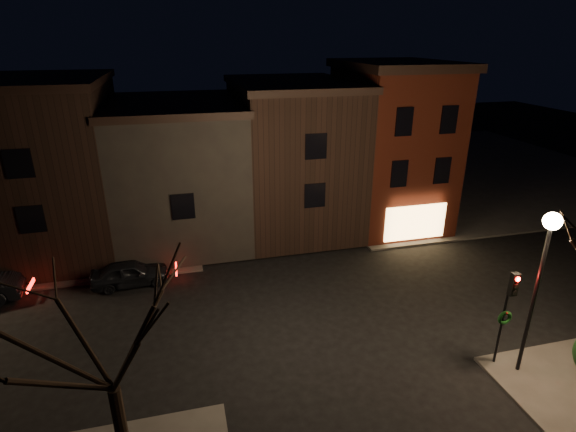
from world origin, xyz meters
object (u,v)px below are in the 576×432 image
object	(u,v)px
traffic_signal	(508,305)
bare_tree_left	(101,321)
parked_car_a	(130,273)
street_lamp_near	(545,251)

from	to	relation	value
traffic_signal	bare_tree_left	size ratio (longest dim) A/B	0.54
parked_car_a	street_lamp_near	bearing A→B (deg)	-129.02
traffic_signal	parked_car_a	size ratio (longest dim) A/B	1.05
street_lamp_near	traffic_signal	bearing A→B (deg)	140.63
street_lamp_near	traffic_signal	xyz separation A→B (m)	(-0.60, 0.49, -2.37)
street_lamp_near	traffic_signal	distance (m)	2.49
street_lamp_near	bare_tree_left	distance (m)	14.24
street_lamp_near	parked_car_a	world-z (taller)	street_lamp_near
street_lamp_near	traffic_signal	size ratio (longest dim) A/B	1.60
bare_tree_left	parked_car_a	world-z (taller)	bare_tree_left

